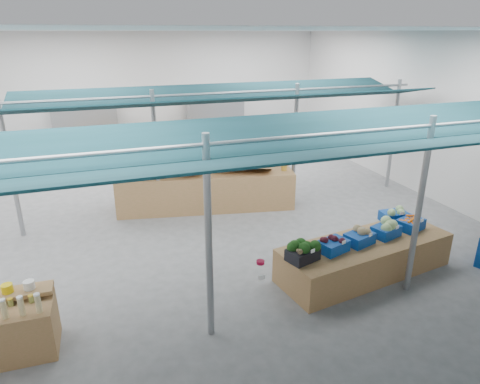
% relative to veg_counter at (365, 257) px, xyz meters
% --- Properties ---
extents(floor, '(13.00, 13.00, 0.00)m').
position_rel_veg_counter_xyz_m(floor, '(-2.11, 3.29, -0.32)').
color(floor, '#5F5F61').
rests_on(floor, ground).
extents(hall, '(13.00, 13.00, 13.00)m').
position_rel_veg_counter_xyz_m(hall, '(-2.11, 4.73, 2.33)').
color(hall, silver).
rests_on(hall, ground).
extents(pole_grid, '(10.00, 4.60, 3.00)m').
position_rel_veg_counter_xyz_m(pole_grid, '(-1.36, 1.54, 1.49)').
color(pole_grid, gray).
rests_on(pole_grid, floor).
extents(awnings, '(9.50, 7.08, 0.30)m').
position_rel_veg_counter_xyz_m(awnings, '(-1.36, 1.54, 2.46)').
color(awnings, black).
rests_on(awnings, pole_grid).
extents(back_shelving_left, '(2.00, 0.50, 2.00)m').
position_rel_veg_counter_xyz_m(back_shelving_left, '(-4.61, 9.29, 0.68)').
color(back_shelving_left, '#B23F33').
rests_on(back_shelving_left, floor).
extents(back_shelving_right, '(2.00, 0.50, 2.00)m').
position_rel_veg_counter_xyz_m(back_shelving_right, '(-0.11, 9.29, 0.68)').
color(back_shelving_right, '#B23F33').
rests_on(back_shelving_right, floor).
extents(veg_counter, '(3.41, 1.58, 0.64)m').
position_rel_veg_counter_xyz_m(veg_counter, '(0.00, 0.00, 0.00)').
color(veg_counter, olive).
rests_on(veg_counter, floor).
extents(fruit_counter, '(4.43, 1.85, 0.92)m').
position_rel_veg_counter_xyz_m(fruit_counter, '(-1.91, 3.99, 0.14)').
color(fruit_counter, olive).
rests_on(fruit_counter, floor).
extents(far_counter, '(4.75, 1.97, 0.84)m').
position_rel_veg_counter_xyz_m(far_counter, '(-2.75, 8.44, 0.10)').
color(far_counter, olive).
rests_on(far_counter, floor).
extents(vendor_left, '(0.70, 0.53, 1.73)m').
position_rel_veg_counter_xyz_m(vendor_left, '(-3.11, 5.09, 0.54)').
color(vendor_left, '#166694').
rests_on(vendor_left, floor).
extents(vendor_right, '(0.95, 0.80, 1.73)m').
position_rel_veg_counter_xyz_m(vendor_right, '(-1.31, 5.09, 0.54)').
color(vendor_right, maroon).
rests_on(vendor_right, floor).
extents(crate_broccoli, '(0.58, 0.48, 0.35)m').
position_rel_veg_counter_xyz_m(crate_broccoli, '(-1.40, -0.21, 0.48)').
color(crate_broccoli, black).
rests_on(crate_broccoli, veg_counter).
extents(crate_beets, '(0.58, 0.48, 0.29)m').
position_rel_veg_counter_xyz_m(crate_beets, '(-0.77, -0.12, 0.45)').
color(crate_beets, '#0D3E96').
rests_on(crate_beets, veg_counter).
extents(crate_celeriac, '(0.58, 0.48, 0.31)m').
position_rel_veg_counter_xyz_m(crate_celeriac, '(-0.18, -0.03, 0.46)').
color(crate_celeriac, '#0D3E96').
rests_on(crate_celeriac, veg_counter).
extents(crate_cabbage, '(0.58, 0.48, 0.35)m').
position_rel_veg_counter_xyz_m(crate_cabbage, '(0.45, 0.07, 0.48)').
color(crate_cabbage, '#0D3E96').
rests_on(crate_cabbage, veg_counter).
extents(crate_carrots, '(0.58, 0.48, 0.29)m').
position_rel_veg_counter_xyz_m(crate_carrots, '(1.08, 0.17, 0.43)').
color(crate_carrots, '#0D3E96').
rests_on(crate_carrots, veg_counter).
extents(sparrow, '(0.12, 0.09, 0.11)m').
position_rel_veg_counter_xyz_m(sparrow, '(-1.53, -0.35, 0.57)').
color(sparrow, brown).
rests_on(sparrow, crate_broccoli).
extents(pole_ribbon, '(0.12, 0.12, 0.28)m').
position_rel_veg_counter_xyz_m(pole_ribbon, '(-2.38, -0.80, 0.76)').
color(pole_ribbon, '#B20B2F').
rests_on(pole_ribbon, pole_grid).
extents(apple_heap_yellow, '(2.02, 1.37, 0.27)m').
position_rel_veg_counter_xyz_m(apple_heap_yellow, '(-2.94, 4.09, 0.77)').
color(apple_heap_yellow, '#997247').
rests_on(apple_heap_yellow, fruit_counter).
extents(apple_heap_red, '(1.65, 1.22, 0.27)m').
position_rel_veg_counter_xyz_m(apple_heap_red, '(-1.07, 3.72, 0.77)').
color(apple_heap_red, '#997247').
rests_on(apple_heap_red, fruit_counter).
extents(pineapple, '(0.14, 0.14, 0.39)m').
position_rel_veg_counter_xyz_m(pineapple, '(-0.01, 3.51, 0.79)').
color(pineapple, '#8C6019').
rests_on(pineapple, fruit_counter).
extents(crate_extra, '(0.52, 0.42, 0.32)m').
position_rel_veg_counter_xyz_m(crate_extra, '(1.02, 0.57, 0.47)').
color(crate_extra, '#0D3E96').
rests_on(crate_extra, veg_counter).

